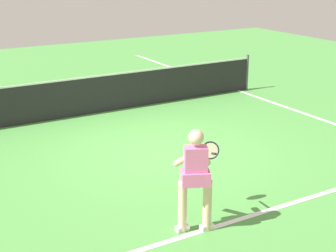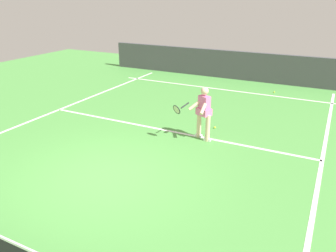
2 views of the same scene
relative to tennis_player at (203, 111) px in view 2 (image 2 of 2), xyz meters
The scene contains 8 objects.
ground_plane 3.32m from the tennis_player, 68.09° to the left, with size 28.39×28.39×0.00m, color #4C9342.
court_back_wall 7.74m from the tennis_player, 81.09° to the right, with size 13.83×0.24×1.36m, color #47474C.
baseline_marking 5.64m from the tennis_player, 77.59° to the right, with size 9.83×0.10×0.01m, color white.
service_line_marking 1.47m from the tennis_player, ahead, with size 8.83×0.10×0.01m, color white.
sideline_left_marking 4.46m from the tennis_player, 137.23° to the left, with size 0.10×19.84×0.01m, color white.
tennis_player is the anchor object (origin of this frame).
tennis_ball_near 1.25m from the tennis_player, 93.57° to the right, with size 0.07×0.07×0.07m, color #D1E533.
tennis_ball_mid 6.06m from the tennis_player, 99.10° to the right, with size 0.07×0.07×0.07m, color #D1E533.
Camera 2 is at (-4.36, 5.37, 3.93)m, focal length 35.66 mm.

